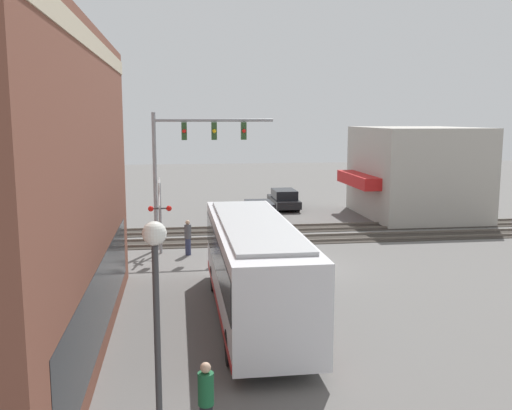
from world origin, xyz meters
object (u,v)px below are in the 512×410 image
parked_car_red (259,214)px  parked_car_black (284,200)px  city_bus (254,265)px  pedestrian_at_crossing (188,237)px  crossing_signal (160,209)px  pedestrian_by_lamp (206,402)px  streetlamp (157,330)px

parked_car_red → parked_car_black: (6.26, -2.80, -0.03)m
city_bus → pedestrian_at_crossing: 9.66m
city_bus → crossing_signal: crossing_signal is taller
parked_car_black → pedestrian_at_crossing: size_ratio=2.63×
parked_car_black → pedestrian_by_lamp: bearing=166.3°
city_bus → pedestrian_by_lamp: size_ratio=6.11×
crossing_signal → streetlamp: bearing=-178.5°
crossing_signal → parked_car_red: crossing_signal is taller
city_bus → crossing_signal: size_ratio=2.86×
crossing_signal → pedestrian_by_lamp: bearing=-175.4°
crossing_signal → pedestrian_by_lamp: (-17.36, -1.40, -1.38)m
city_bus → parked_car_black: (23.14, -5.40, -1.17)m
streetlamp → pedestrian_by_lamp: bearing=-39.4°
pedestrian_at_crossing → parked_car_black: bearing=-28.5°
city_bus → streetlamp: size_ratio=2.18×
pedestrian_by_lamp → pedestrian_at_crossing: size_ratio=1.00×
crossing_signal → parked_car_red: (6.91, -6.02, -1.58)m
crossing_signal → parked_car_black: (13.18, -8.82, -1.61)m
pedestrian_at_crossing → streetlamp: bearing=177.2°
pedestrian_by_lamp → parked_car_red: bearing=-10.8°
parked_car_red → city_bus: bearing=171.2°
streetlamp → parked_car_red: bearing=-12.3°
pedestrian_by_lamp → crossing_signal: bearing=4.6°
parked_car_red → parked_car_black: size_ratio=1.05×
city_bus → pedestrian_by_lamp: bearing=164.7°
city_bus → streetlamp: streetlamp is taller
parked_car_red → pedestrian_by_lamp: pedestrian_by_lamp is taller
parked_car_red → pedestrian_at_crossing: (-7.48, 4.66, 0.20)m
parked_car_red → pedestrian_at_crossing: 8.81m
parked_car_red → pedestrian_at_crossing: size_ratio=2.76×
parked_car_black → pedestrian_at_crossing: 15.64m
parked_car_red → crossing_signal: bearing=139.0°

